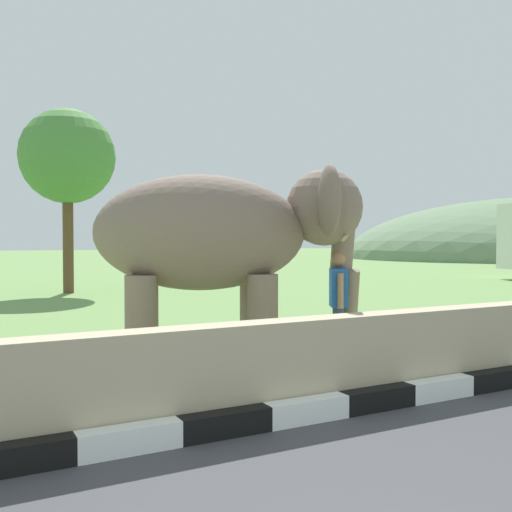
% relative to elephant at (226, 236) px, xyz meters
% --- Properties ---
extents(striped_curb, '(16.20, 0.20, 0.24)m').
position_rel_elephant_xyz_m(striped_curb, '(-1.84, -2.96, -1.77)').
color(striped_curb, white).
rests_on(striped_curb, ground_plane).
extents(barrier_parapet, '(28.00, 0.36, 1.00)m').
position_rel_elephant_xyz_m(barrier_parapet, '(0.51, -2.66, -1.39)').
color(barrier_parapet, tan).
rests_on(barrier_parapet, ground_plane).
extents(elephant, '(4.07, 3.06, 2.90)m').
position_rel_elephant_xyz_m(elephant, '(0.00, 0.00, 0.00)').
color(elephant, '#7B665C').
rests_on(elephant, ground_plane).
extents(person_handler, '(0.40, 0.60, 1.66)m').
position_rel_elephant_xyz_m(person_handler, '(1.59, -0.64, -0.97)').
color(person_handler, navy).
rests_on(person_handler, ground_plane).
extents(tree_distant, '(3.24, 3.24, 6.32)m').
position_rel_elephant_xyz_m(tree_distant, '(0.06, 12.92, 2.77)').
color(tree_distant, brown).
rests_on(tree_distant, ground_plane).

